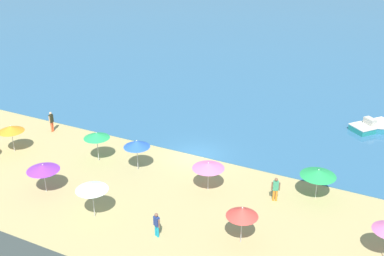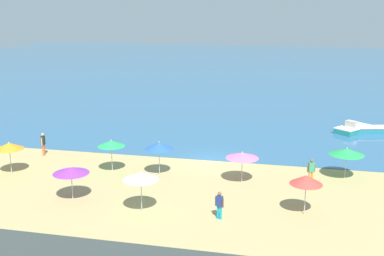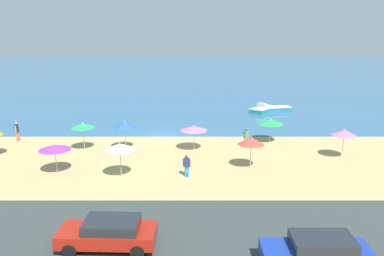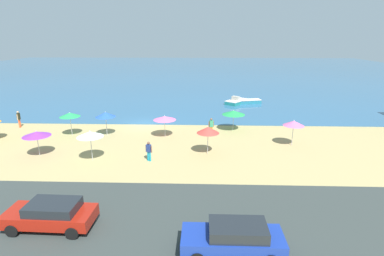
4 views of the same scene
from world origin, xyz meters
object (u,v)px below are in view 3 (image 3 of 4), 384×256
Objects in this scene: beach_umbrella_10 at (270,122)px; parked_car_0 at (317,252)px; bather_0 at (16,130)px; bather_3 at (246,136)px; parked_car_1 at (108,233)px; bather_1 at (186,165)px; beach_umbrella_0 at (54,147)px; skiff_offshore at (263,109)px; beach_umbrella_1 at (119,147)px; beach_umbrella_6 at (251,141)px; beach_umbrella_4 at (194,128)px; skiff_nearshore at (273,109)px; beach_umbrella_2 at (344,133)px; beach_umbrella_7 at (124,125)px; beach_umbrella_8 at (82,126)px.

beach_umbrella_10 reaches higher than parked_car_0.
parked_car_0 is (21.14, -18.97, -0.19)m from bather_0.
parked_car_1 is at bearing -118.67° from bather_3.
parked_car_1 is (-3.46, -8.80, -0.08)m from bather_1.
skiff_offshore is (18.49, 20.54, -1.50)m from beach_umbrella_0.
beach_umbrella_1 reaches higher than beach_umbrella_10.
beach_umbrella_6 is at bearing 20.00° from bather_1.
beach_umbrella_4 is 5.96m from beach_umbrella_6.
beach_umbrella_10 is 13.50m from skiff_nearshore.
beach_umbrella_0 is 0.93× the size of beach_umbrella_2.
beach_umbrella_7 is at bearing -133.77° from skiff_offshore.
beach_umbrella_6 is (4.11, -4.32, 0.19)m from beach_umbrella_4.
beach_umbrella_1 is 11.82m from bather_3.
beach_umbrella_10 reaches higher than beach_umbrella_0.
beach_umbrella_10 is (11.91, 8.37, -0.27)m from beach_umbrella_1.
beach_umbrella_10 is 2.96m from bather_3.
bather_3 is (9.58, 6.81, -1.22)m from beach_umbrella_1.
beach_umbrella_10 is at bearing 67.50° from beach_umbrella_6.
bather_0 is at bearing 151.13° from bather_1.
bather_0 is 0.40× the size of parked_car_0.
beach_umbrella_4 reaches higher than parked_car_1.
beach_umbrella_2 is at bearing 65.16° from parked_car_0.
beach_umbrella_2 reaches higher than skiff_offshore.
beach_umbrella_0 is 0.49× the size of parked_car_0.
bather_1 reaches higher than parked_car_0.
beach_umbrella_0 is 11.08m from beach_umbrella_4.
parked_car_0 reaches higher than skiff_offshore.
parked_car_0 is at bearing -10.07° from parked_car_1.
beach_umbrella_1 is 0.59× the size of skiff_offshore.
beach_umbrella_2 is 1.01× the size of beach_umbrella_10.
skiff_offshore is at bearing 57.31° from beach_umbrella_1.
beach_umbrella_2 is 17.69m from beach_umbrella_7.
beach_umbrella_7 is 10.56m from bather_0.
beach_umbrella_6 is (-7.62, -2.27, -0.00)m from beach_umbrella_2.
beach_umbrella_10 is at bearing 33.72° from bather_3.
beach_umbrella_4 is 9.30m from beach_umbrella_8.
bather_0 is (-27.79, 4.61, -1.05)m from beach_umbrella_2.
beach_umbrella_6 is 0.54× the size of parked_car_1.
beach_umbrella_7 is at bearing 123.24° from parked_car_0.
parked_car_0 is 0.94× the size of skiff_nearshore.
beach_umbrella_10 is 20.31m from parked_car_1.
bather_1 is (5.29, -6.22, -1.23)m from beach_umbrella_7.
bather_0 reaches higher than bather_1.
beach_umbrella_1 is 4.70m from bather_1.
beach_umbrella_6 is at bearing -46.45° from beach_umbrella_4.
beach_umbrella_7 is at bearing 130.37° from bather_1.
bather_1 is at bearing -160.00° from beach_umbrella_6.
beach_umbrella_1 is 1.54× the size of bather_1.
parked_car_1 is at bearing -55.19° from bather_0.
beach_umbrella_4 is 6.11m from bather_1.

